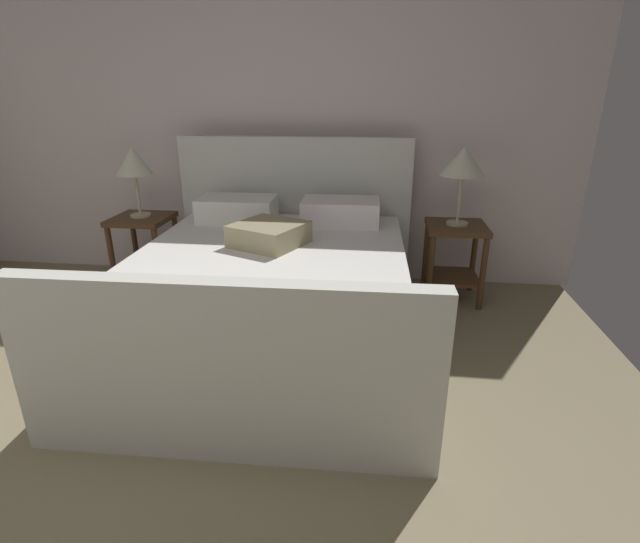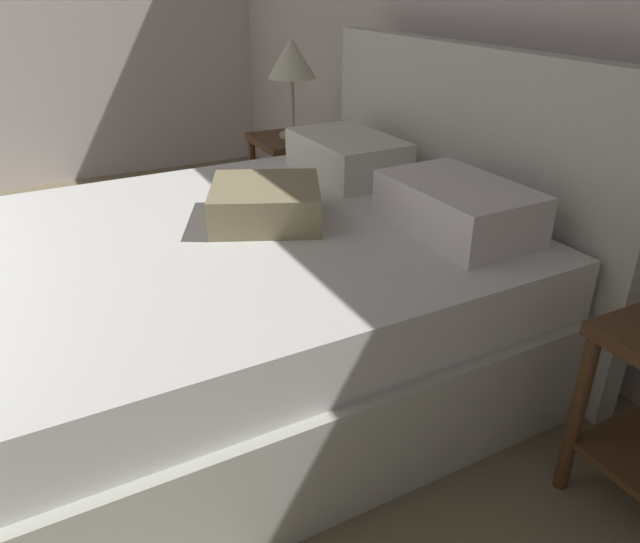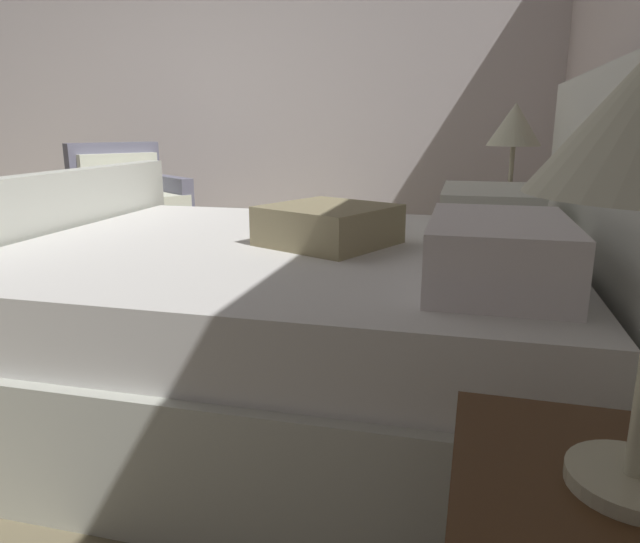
# 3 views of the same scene
# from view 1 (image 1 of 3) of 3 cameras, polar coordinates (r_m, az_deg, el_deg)

# --- Properties ---
(wall_back) EXTENTS (5.30, 0.12, 2.53)m
(wall_back) POSITION_cam_1_polar(r_m,az_deg,el_deg) (4.13, -7.70, 16.87)
(wall_back) COLOR silver
(wall_back) RESTS_ON ground
(bed) EXTENTS (1.88, 2.22, 1.21)m
(bed) POSITION_cam_1_polar(r_m,az_deg,el_deg) (3.05, -5.65, -2.12)
(bed) COLOR beige
(bed) RESTS_ON ground
(nightstand_right) EXTENTS (0.44, 0.44, 0.60)m
(nightstand_right) POSITION_cam_1_polar(r_m,az_deg,el_deg) (3.78, 15.83, 2.56)
(nightstand_right) COLOR #4C301A
(nightstand_right) RESTS_ON ground
(table_lamp_right) EXTENTS (0.32, 0.32, 0.57)m
(table_lamp_right) POSITION_cam_1_polar(r_m,az_deg,el_deg) (3.64, 16.85, 12.36)
(table_lamp_right) COLOR #B7B293
(table_lamp_right) RESTS_ON nightstand_right
(nightstand_left) EXTENTS (0.44, 0.44, 0.60)m
(nightstand_left) POSITION_cam_1_polar(r_m,az_deg,el_deg) (4.14, -20.37, 3.57)
(nightstand_left) COLOR #4C301A
(nightstand_left) RESTS_ON ground
(table_lamp_left) EXTENTS (0.27, 0.27, 0.55)m
(table_lamp_left) POSITION_cam_1_polar(r_m,az_deg,el_deg) (4.01, -21.50, 12.08)
(table_lamp_left) COLOR #B7B293
(table_lamp_left) RESTS_ON nightstand_left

